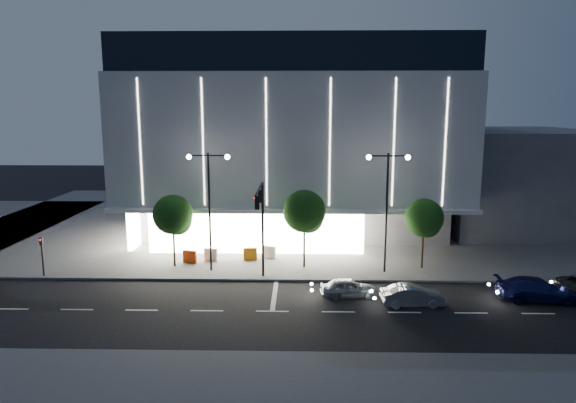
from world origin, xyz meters
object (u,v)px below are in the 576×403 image
Objects in this scene: barrier_c at (250,254)px; barrier_d at (269,252)px; tree_left at (173,217)px; tree_right at (424,220)px; barrier_a at (190,257)px; street_lamp_east at (387,195)px; car_lead at (348,288)px; street_lamp_west at (209,194)px; car_second at (413,296)px; ped_signal_far at (42,252)px; car_third at (537,289)px; traffic_mast at (261,214)px; barrier_b at (211,255)px; tree_mid at (305,214)px.

barrier_c is 1.62m from barrier_d.
tree_left is 1.04× the size of tree_right.
barrier_a and barrier_d have the same top height.
street_lamp_east is 7.95m from car_lead.
tree_left is (-2.97, 1.02, -1.92)m from street_lamp_west.
barrier_c is (-11.03, 9.10, 0.00)m from car_second.
street_lamp_east is 25.37m from ped_signal_far.
car_lead is at bearing -12.70° from barrier_a.
car_third is at bearing -86.11° from car_second.
street_lamp_west is at bearing -117.57° from barrier_d.
ped_signal_far is 2.73× the size of barrier_d.
street_lamp_east is at bearing -38.82° from car_lead.
traffic_mast is 16.35m from ped_signal_far.
barrier_a is (-23.87, 7.15, -0.08)m from car_third.
car_second is (13.71, -6.36, -5.31)m from street_lamp_west.
car_third is 23.62m from barrier_b.
car_third is at bearing -6.10° from barrier_b.
street_lamp_east is 1.63× the size of tree_right.
barrier_b is at bearing -145.71° from barrier_d.
car_third is (33.86, -3.79, -1.15)m from ped_signal_far.
barrier_b is 4.71m from barrier_d.
street_lamp_west is 2.46× the size of car_lead.
street_lamp_west is at bearing -171.74° from tree_mid.
street_lamp_west is 16.19m from tree_right.
tree_left reaches higher than barrier_c.
barrier_a is 4.77m from barrier_c.
ped_signal_far is 28.21m from tree_right.
street_lamp_west is at bearing -176.36° from tree_right.
barrier_c is at bearing 16.12° from ped_signal_far.
tree_mid reaches higher than ped_signal_far.
barrier_d is (-11.84, 2.33, -3.23)m from tree_right.
barrier_a is 1.00× the size of barrier_c.
tree_left is 1.57× the size of car_lead.
ped_signal_far is at bearing -172.87° from street_lamp_west.
tree_right is (9.00, -0.00, -0.45)m from tree_mid.
tree_right reaches higher than car_lead.
tree_left is at bearing 81.00° from car_third.
tree_mid is 9.79m from barrier_a.
barrier_a is (-15.72, 8.21, 0.00)m from car_second.
street_lamp_east is 3.00× the size of ped_signal_far.
car_third is (5.84, -6.32, -3.15)m from tree_right.
car_third is (17.86, -2.63, -4.30)m from traffic_mast.
car_lead is 10.06m from barrier_d.
car_lead is at bearing -22.87° from barrier_b.
barrier_c is at bearing 165.11° from street_lamp_east.
tree_left is at bearing -136.70° from barrier_b.
barrier_a is 1.00× the size of barrier_b.
tree_right is 18.34m from barrier_a.
barrier_d is at bearing 140.56° from tree_mid.
ped_signal_far is 12.29m from barrier_b.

